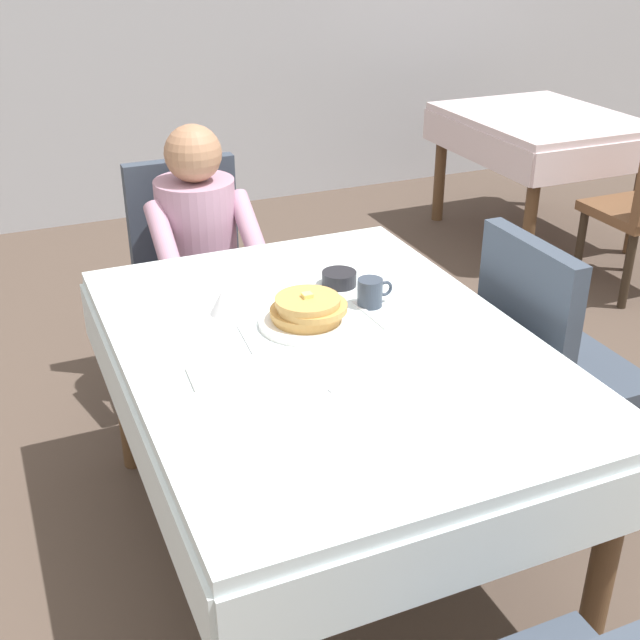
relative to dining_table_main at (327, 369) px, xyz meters
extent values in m
plane|color=brown|center=(0.00, 0.00, -0.65)|extent=(14.00, 14.00, 0.00)
cube|color=silver|center=(0.00, 0.00, 0.07)|extent=(1.10, 1.50, 0.04)
cube|color=silver|center=(0.00, -0.76, -0.04)|extent=(1.10, 0.01, 0.18)
cube|color=silver|center=(0.00, 0.76, -0.04)|extent=(1.10, 0.01, 0.18)
cube|color=silver|center=(-0.56, 0.00, -0.04)|extent=(0.01, 1.50, 0.18)
cube|color=silver|center=(0.56, 0.00, -0.04)|extent=(0.01, 1.50, 0.18)
cylinder|color=brown|center=(0.47, -0.67, -0.30)|extent=(0.07, 0.07, 0.70)
cylinder|color=brown|center=(-0.47, 0.67, -0.30)|extent=(0.07, 0.07, 0.70)
cylinder|color=brown|center=(0.47, 0.67, -0.30)|extent=(0.07, 0.07, 0.70)
cube|color=#384251|center=(-0.08, 1.07, -0.23)|extent=(0.44, 0.44, 0.05)
cube|color=#384251|center=(-0.08, 1.27, 0.04)|extent=(0.44, 0.06, 0.48)
cylinder|color=#2D2319|center=(0.10, 0.89, -0.45)|extent=(0.04, 0.04, 0.40)
cylinder|color=#2D2319|center=(-0.26, 0.89, -0.45)|extent=(0.04, 0.04, 0.40)
cylinder|color=#2D2319|center=(0.10, 1.25, -0.45)|extent=(0.04, 0.04, 0.40)
cylinder|color=#2D2319|center=(-0.26, 1.25, -0.45)|extent=(0.04, 0.04, 0.40)
cylinder|color=#B2849E|center=(-0.08, 1.05, 0.03)|extent=(0.30, 0.30, 0.46)
sphere|color=#A37556|center=(-0.08, 1.03, 0.36)|extent=(0.21, 0.21, 0.21)
cylinder|color=#B2849E|center=(0.08, 0.91, 0.10)|extent=(0.08, 0.29, 0.23)
cylinder|color=#B2849E|center=(-0.24, 0.91, 0.10)|extent=(0.08, 0.29, 0.23)
cylinder|color=#383D51|center=(0.00, 0.87, -0.43)|extent=(0.10, 0.10, 0.45)
cylinder|color=#383D51|center=(-0.16, 0.87, -0.43)|extent=(0.10, 0.10, 0.45)
cube|color=#384251|center=(0.87, 0.00, -0.23)|extent=(0.44, 0.44, 0.05)
cube|color=#384251|center=(0.67, 0.00, 0.04)|extent=(0.06, 0.44, 0.48)
cylinder|color=#2D2319|center=(1.05, 0.18, -0.45)|extent=(0.04, 0.04, 0.40)
cylinder|color=#2D2319|center=(1.05, -0.18, -0.45)|extent=(0.04, 0.04, 0.40)
cylinder|color=#2D2319|center=(0.69, 0.18, -0.45)|extent=(0.04, 0.04, 0.40)
cylinder|color=#2D2319|center=(0.69, -0.18, -0.45)|extent=(0.04, 0.04, 0.40)
cylinder|color=white|center=(-0.01, 0.11, 0.10)|extent=(0.28, 0.28, 0.02)
cylinder|color=tan|center=(-0.01, 0.12, 0.11)|extent=(0.20, 0.20, 0.02)
cylinder|color=tan|center=(-0.01, 0.12, 0.13)|extent=(0.21, 0.21, 0.02)
cylinder|color=tan|center=(0.00, 0.10, 0.15)|extent=(0.20, 0.20, 0.02)
cylinder|color=tan|center=(-0.01, 0.11, 0.17)|extent=(0.19, 0.19, 0.02)
cube|color=#F4E072|center=(-0.01, 0.11, 0.18)|extent=(0.03, 0.03, 0.01)
cylinder|color=#333D4C|center=(0.21, 0.16, 0.13)|extent=(0.08, 0.08, 0.08)
torus|color=#333D4C|center=(0.26, 0.16, 0.14)|extent=(0.05, 0.01, 0.05)
cylinder|color=black|center=(0.19, 0.33, 0.11)|extent=(0.11, 0.11, 0.04)
cone|color=silver|center=(-0.21, 0.28, 0.13)|extent=(0.08, 0.08, 0.07)
cube|color=silver|center=(-0.20, 0.09, 0.09)|extent=(0.03, 0.18, 0.00)
cube|color=silver|center=(0.18, 0.09, 0.09)|extent=(0.02, 0.20, 0.00)
cube|color=silver|center=(-0.03, -0.23, 0.09)|extent=(0.15, 0.04, 0.00)
cube|color=white|center=(-0.32, -0.06, 0.09)|extent=(0.18, 0.13, 0.01)
cube|color=silver|center=(2.24, 2.02, 0.07)|extent=(0.90, 1.10, 0.04)
cube|color=silver|center=(2.24, 1.47, -0.04)|extent=(0.90, 0.01, 0.18)
cube|color=silver|center=(2.24, 2.58, -0.04)|extent=(0.90, 0.01, 0.18)
cube|color=silver|center=(1.79, 2.02, -0.04)|extent=(0.01, 1.10, 0.18)
cube|color=silver|center=(2.70, 2.02, -0.04)|extent=(0.01, 1.10, 0.18)
cylinder|color=brown|center=(1.87, 1.55, -0.30)|extent=(0.07, 0.07, 0.70)
cylinder|color=brown|center=(2.61, 1.55, -0.30)|extent=(0.07, 0.07, 0.70)
cylinder|color=brown|center=(1.87, 2.49, -0.30)|extent=(0.07, 0.07, 0.70)
cylinder|color=brown|center=(2.61, 2.49, -0.30)|extent=(0.07, 0.07, 0.70)
cube|color=brown|center=(2.24, 1.17, -0.23)|extent=(0.44, 0.44, 0.05)
cylinder|color=#2D2319|center=(2.06, 1.35, -0.45)|extent=(0.04, 0.04, 0.40)
cylinder|color=#2D2319|center=(2.42, 1.35, -0.45)|extent=(0.04, 0.04, 0.40)
cylinder|color=#2D2319|center=(2.06, 0.99, -0.45)|extent=(0.04, 0.04, 0.40)
camera|label=1|loc=(-0.80, -1.82, 1.16)|focal=45.99mm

